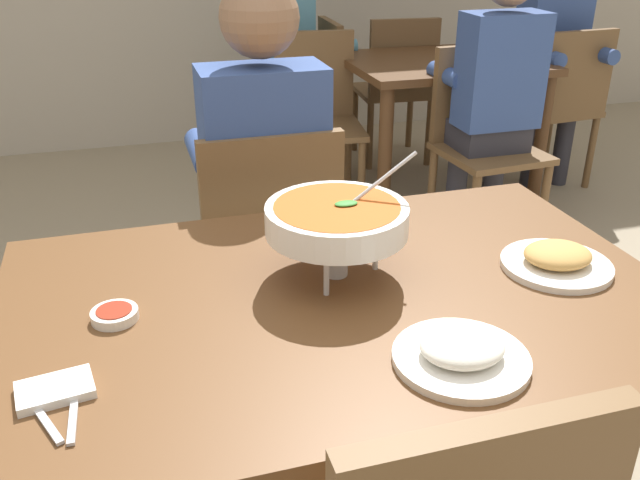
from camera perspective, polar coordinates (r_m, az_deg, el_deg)
name	(u,v)px	position (r m, az deg, el deg)	size (l,w,h in m)	color
dining_table_main	(340,334)	(1.46, 1.68, -7.87)	(1.37, 0.90, 0.75)	brown
chair_diner_main	(267,245)	(2.15, -4.43, -0.46)	(0.44, 0.44, 0.90)	brown
diner_main	(262,171)	(2.08, -4.84, 5.75)	(0.40, 0.45, 1.31)	#2D2D38
curry_bowl	(337,220)	(1.42, 1.42, 1.69)	(0.33, 0.30, 0.26)	silver
rice_plate	(461,352)	(1.22, 11.76, -9.19)	(0.24, 0.24, 0.06)	white
appetizer_plate	(557,260)	(1.58, 19.22, -1.58)	(0.24, 0.24, 0.06)	white
sauce_dish	(115,314)	(1.37, -16.82, -5.99)	(0.09, 0.09, 0.02)	white
napkin_folded	(55,390)	(1.21, -21.30, -11.62)	(0.12, 0.08, 0.02)	white
fork_utensil	(40,414)	(1.18, -22.38, -13.31)	(0.01, 0.17, 0.01)	silver
spoon_utensil	(74,408)	(1.17, -19.90, -13.08)	(0.01, 0.17, 0.01)	silver
dining_table_far	(440,85)	(3.80, 10.03, 12.70)	(1.00, 0.80, 0.75)	#51331C
chair_bg_left	(481,132)	(3.36, 13.36, 8.77)	(0.47, 0.47, 0.90)	brown
chair_bg_middle	(561,100)	(4.09, 19.50, 11.00)	(0.47, 0.47, 0.90)	brown
chair_bg_right	(312,90)	(4.08, -0.64, 12.41)	(0.46, 0.46, 0.90)	brown
chair_bg_corner	(397,83)	(4.30, 6.49, 12.96)	(0.48, 0.48, 0.90)	brown
chair_bg_window	(317,110)	(3.66, -0.25, 10.82)	(0.50, 0.50, 0.90)	brown
patron_bg_left	(494,86)	(3.26, 14.39, 12.42)	(0.40, 0.45, 1.31)	#2D2D38
patron_bg_middle	(553,54)	(4.11, 18.94, 14.55)	(0.40, 0.45, 1.31)	#2D2D38
patron_bg_right	(297,48)	(4.06, -1.93, 15.74)	(0.45, 0.40, 1.31)	#2D2D38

